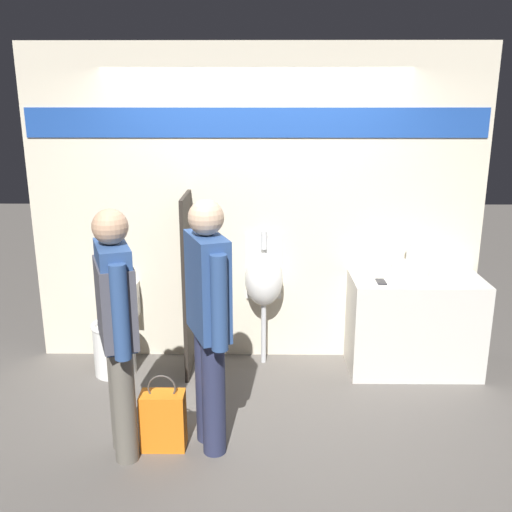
{
  "coord_description": "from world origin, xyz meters",
  "views": [
    {
      "loc": [
        0.04,
        -4.19,
        2.29
      ],
      "look_at": [
        0.0,
        0.17,
        1.05
      ],
      "focal_mm": 40.0,
      "sensor_mm": 36.0,
      "label": 1
    }
  ],
  "objects_px": {
    "cell_phone": "(381,282)",
    "shopping_bag": "(163,420)",
    "toilet": "(116,336)",
    "person_with_lanyard": "(208,317)",
    "urinal_near_counter": "(264,279)",
    "sink_basin": "(410,270)",
    "person_in_vest": "(117,318)"
  },
  "relations": [
    {
      "from": "cell_phone",
      "to": "shopping_bag",
      "type": "height_order",
      "value": "cell_phone"
    },
    {
      "from": "toilet",
      "to": "person_with_lanyard",
      "type": "distance_m",
      "value": 1.55
    },
    {
      "from": "shopping_bag",
      "to": "person_with_lanyard",
      "type": "bearing_deg",
      "value": 6.01
    },
    {
      "from": "cell_phone",
      "to": "urinal_near_counter",
      "type": "bearing_deg",
      "value": 165.59
    },
    {
      "from": "sink_basin",
      "to": "urinal_near_counter",
      "type": "xyz_separation_m",
      "value": [
        -1.22,
        0.08,
        -0.11
      ]
    },
    {
      "from": "person_in_vest",
      "to": "toilet",
      "type": "bearing_deg",
      "value": -4.52
    },
    {
      "from": "sink_basin",
      "to": "toilet",
      "type": "distance_m",
      "value": 2.55
    },
    {
      "from": "sink_basin",
      "to": "cell_phone",
      "type": "relative_size",
      "value": 2.29
    },
    {
      "from": "toilet",
      "to": "person_in_vest",
      "type": "relative_size",
      "value": 0.52
    },
    {
      "from": "person_with_lanyard",
      "to": "shopping_bag",
      "type": "height_order",
      "value": "person_with_lanyard"
    },
    {
      "from": "person_in_vest",
      "to": "shopping_bag",
      "type": "distance_m",
      "value": 0.79
    },
    {
      "from": "shopping_bag",
      "to": "toilet",
      "type": "bearing_deg",
      "value": 117.66
    },
    {
      "from": "sink_basin",
      "to": "person_with_lanyard",
      "type": "xyz_separation_m",
      "value": [
        -1.58,
        -1.18,
        0.05
      ]
    },
    {
      "from": "urinal_near_counter",
      "to": "sink_basin",
      "type": "bearing_deg",
      "value": -3.74
    },
    {
      "from": "shopping_bag",
      "to": "urinal_near_counter",
      "type": "bearing_deg",
      "value": 62.54
    },
    {
      "from": "urinal_near_counter",
      "to": "shopping_bag",
      "type": "relative_size",
      "value": 2.2
    },
    {
      "from": "person_in_vest",
      "to": "sink_basin",
      "type": "bearing_deg",
      "value": -80.05
    },
    {
      "from": "sink_basin",
      "to": "cell_phone",
      "type": "bearing_deg",
      "value": -149.27
    },
    {
      "from": "cell_phone",
      "to": "person_with_lanyard",
      "type": "distance_m",
      "value": 1.65
    },
    {
      "from": "person_with_lanyard",
      "to": "shopping_bag",
      "type": "xyz_separation_m",
      "value": [
        -0.31,
        -0.03,
        -0.72
      ]
    },
    {
      "from": "cell_phone",
      "to": "urinal_near_counter",
      "type": "xyz_separation_m",
      "value": [
        -0.95,
        0.24,
        -0.06
      ]
    },
    {
      "from": "urinal_near_counter",
      "to": "toilet",
      "type": "height_order",
      "value": "urinal_near_counter"
    },
    {
      "from": "toilet",
      "to": "shopping_bag",
      "type": "distance_m",
      "value": 1.28
    },
    {
      "from": "urinal_near_counter",
      "to": "toilet",
      "type": "bearing_deg",
      "value": -172.72
    },
    {
      "from": "shopping_bag",
      "to": "sink_basin",
      "type": "bearing_deg",
      "value": 32.58
    },
    {
      "from": "sink_basin",
      "to": "person_with_lanyard",
      "type": "relative_size",
      "value": 0.19
    },
    {
      "from": "cell_phone",
      "to": "person_in_vest",
      "type": "distance_m",
      "value": 2.17
    },
    {
      "from": "sink_basin",
      "to": "toilet",
      "type": "bearing_deg",
      "value": -178.12
    },
    {
      "from": "toilet",
      "to": "person_with_lanyard",
      "type": "relative_size",
      "value": 0.51
    },
    {
      "from": "cell_phone",
      "to": "person_in_vest",
      "type": "bearing_deg",
      "value": -149.33
    },
    {
      "from": "cell_phone",
      "to": "person_with_lanyard",
      "type": "height_order",
      "value": "person_with_lanyard"
    },
    {
      "from": "person_in_vest",
      "to": "person_with_lanyard",
      "type": "height_order",
      "value": "person_with_lanyard"
    }
  ]
}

